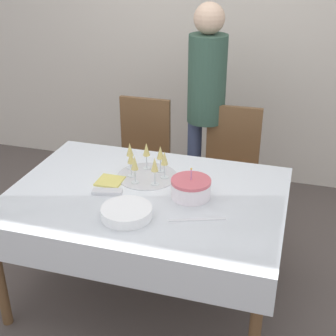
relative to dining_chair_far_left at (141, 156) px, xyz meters
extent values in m
plane|color=#564C47|center=(0.35, -0.88, -0.53)|extent=(12.00, 12.00, 0.00)
cube|color=silver|center=(0.35, 0.94, 0.82)|extent=(8.00, 0.05, 2.70)
cube|color=white|center=(0.35, -0.88, 0.19)|extent=(1.55, 1.10, 0.03)
cube|color=white|center=(0.35, -0.88, 0.10)|extent=(1.58, 1.13, 0.21)
cylinder|color=brown|center=(1.06, -1.37, -0.18)|extent=(0.06, 0.06, 0.70)
cylinder|color=brown|center=(-0.37, -0.39, -0.18)|extent=(0.06, 0.06, 0.70)
cylinder|color=brown|center=(1.06, -0.39, -0.18)|extent=(0.06, 0.06, 0.70)
cube|color=brown|center=(0.00, -0.08, -0.09)|extent=(0.42, 0.42, 0.04)
cube|color=brown|center=(0.00, 0.11, 0.18)|extent=(0.40, 0.04, 0.50)
cylinder|color=brown|center=(0.18, -0.26, -0.32)|extent=(0.04, 0.04, 0.42)
cylinder|color=brown|center=(-0.18, -0.26, -0.32)|extent=(0.04, 0.04, 0.42)
cylinder|color=brown|center=(0.18, 0.10, -0.32)|extent=(0.04, 0.04, 0.42)
cylinder|color=brown|center=(-0.18, 0.10, -0.32)|extent=(0.04, 0.04, 0.42)
cube|color=brown|center=(0.70, -0.08, -0.09)|extent=(0.43, 0.43, 0.04)
cube|color=brown|center=(0.69, 0.11, 0.18)|extent=(0.40, 0.05, 0.50)
cylinder|color=brown|center=(0.88, -0.26, -0.32)|extent=(0.04, 0.04, 0.42)
cylinder|color=brown|center=(0.52, -0.27, -0.32)|extent=(0.04, 0.04, 0.42)
cylinder|color=brown|center=(0.87, 0.10, -0.32)|extent=(0.04, 0.04, 0.42)
cylinder|color=brown|center=(0.51, 0.09, -0.32)|extent=(0.04, 0.04, 0.42)
cylinder|color=white|center=(0.61, -0.86, 0.25)|extent=(0.22, 0.22, 0.09)
cylinder|color=#D15B66|center=(0.61, -0.86, 0.30)|extent=(0.23, 0.23, 0.02)
cylinder|color=pink|center=(0.61, -0.86, 0.34)|extent=(0.01, 0.01, 0.06)
sphere|color=#F9CC4C|center=(0.61, -0.86, 0.38)|extent=(0.01, 0.01, 0.01)
cylinder|color=silver|center=(0.29, -0.69, 0.21)|extent=(0.37, 0.37, 0.01)
cylinder|color=silver|center=(0.40, -0.68, 0.21)|extent=(0.05, 0.05, 0.00)
cylinder|color=silver|center=(0.40, -0.68, 0.26)|extent=(0.01, 0.01, 0.08)
cone|color=#E0CC72|center=(0.40, -0.68, 0.34)|extent=(0.04, 0.04, 0.08)
cylinder|color=silver|center=(0.35, -0.61, 0.21)|extent=(0.05, 0.05, 0.00)
cylinder|color=silver|center=(0.35, -0.61, 0.26)|extent=(0.01, 0.01, 0.08)
cone|color=#E0CC72|center=(0.35, -0.61, 0.34)|extent=(0.04, 0.04, 0.08)
cylinder|color=silver|center=(0.25, -0.59, 0.21)|extent=(0.05, 0.05, 0.00)
cylinder|color=silver|center=(0.25, -0.59, 0.26)|extent=(0.01, 0.01, 0.08)
cone|color=#E0CC72|center=(0.25, -0.59, 0.34)|extent=(0.04, 0.04, 0.08)
cylinder|color=silver|center=(0.15, -0.62, 0.21)|extent=(0.05, 0.05, 0.00)
cylinder|color=silver|center=(0.15, -0.62, 0.26)|extent=(0.01, 0.01, 0.08)
cone|color=#E0CC72|center=(0.15, -0.62, 0.34)|extent=(0.04, 0.04, 0.08)
cylinder|color=silver|center=(0.20, -0.72, 0.21)|extent=(0.05, 0.05, 0.00)
cylinder|color=silver|center=(0.20, -0.72, 0.26)|extent=(0.01, 0.01, 0.08)
cone|color=#E0CC72|center=(0.20, -0.72, 0.34)|extent=(0.04, 0.04, 0.08)
cylinder|color=silver|center=(0.25, -0.80, 0.21)|extent=(0.05, 0.05, 0.00)
cylinder|color=silver|center=(0.25, -0.80, 0.26)|extent=(0.01, 0.01, 0.08)
cone|color=#E0CC72|center=(0.25, -0.80, 0.34)|extent=(0.04, 0.04, 0.08)
cylinder|color=silver|center=(0.37, -0.78, 0.21)|extent=(0.05, 0.05, 0.00)
cylinder|color=silver|center=(0.37, -0.78, 0.26)|extent=(0.01, 0.01, 0.08)
cone|color=#E0CC72|center=(0.37, -0.78, 0.34)|extent=(0.04, 0.04, 0.08)
cylinder|color=white|center=(0.33, -1.16, 0.21)|extent=(0.27, 0.27, 0.01)
cylinder|color=white|center=(0.33, -1.16, 0.21)|extent=(0.27, 0.27, 0.01)
cylinder|color=white|center=(0.33, -1.16, 0.22)|extent=(0.27, 0.27, 0.01)
cylinder|color=white|center=(0.33, -1.16, 0.23)|extent=(0.27, 0.27, 0.01)
cylinder|color=white|center=(0.33, -1.16, 0.23)|extent=(0.27, 0.27, 0.01)
cylinder|color=white|center=(0.33, -1.16, 0.24)|extent=(0.27, 0.27, 0.01)
cylinder|color=white|center=(0.33, -1.16, 0.25)|extent=(0.27, 0.27, 0.01)
cylinder|color=white|center=(0.33, -1.16, 0.26)|extent=(0.27, 0.27, 0.01)
cube|color=silver|center=(0.70, -1.08, 0.21)|extent=(0.29, 0.12, 0.00)
cube|color=silver|center=(0.13, -0.95, 0.21)|extent=(0.18, 0.10, 0.02)
cube|color=#E0D166|center=(0.10, -0.82, 0.21)|extent=(0.15, 0.15, 0.01)
cylinder|color=#3F4C72|center=(0.38, 0.17, -0.12)|extent=(0.11, 0.11, 0.81)
cylinder|color=#3F4C72|center=(0.54, 0.17, -0.12)|extent=(0.11, 0.11, 0.81)
cylinder|color=#335142|center=(0.46, 0.17, 0.60)|extent=(0.28, 0.28, 0.64)
sphere|color=#D8B293|center=(0.46, 0.17, 1.03)|extent=(0.22, 0.22, 0.22)
camera|label=1|loc=(1.14, -3.10, 1.52)|focal=50.00mm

